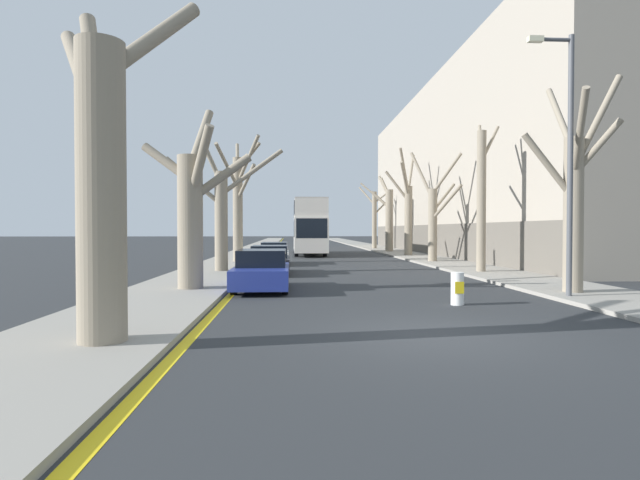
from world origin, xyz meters
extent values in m
plane|color=#2B2D30|center=(0.00, 0.00, 0.00)|extent=(300.00, 300.00, 0.00)
cube|color=gray|center=(-6.68, 50.00, 0.06)|extent=(3.49, 120.00, 0.12)
cube|color=gray|center=(6.68, 50.00, 0.06)|extent=(3.49, 120.00, 0.12)
cube|color=#9E9384|center=(13.43, 32.14, 7.13)|extent=(10.00, 44.96, 14.25)
cube|color=#5E584F|center=(8.41, 32.14, 1.25)|extent=(0.12, 44.06, 2.50)
cube|color=yellow|center=(-4.76, 50.00, 0.00)|extent=(0.24, 120.00, 0.01)
cylinder|color=gray|center=(-6.15, -0.75, 2.69)|extent=(0.84, 0.84, 5.38)
cylinder|color=gray|center=(-6.47, -0.20, 5.06)|extent=(1.03, 1.46, 2.44)
cylinder|color=gray|center=(-6.90, 0.37, 5.06)|extent=(1.86, 2.55, 2.65)
cylinder|color=gray|center=(-5.48, 0.01, 5.70)|extent=(1.68, 1.86, 2.07)
cylinder|color=gray|center=(-6.22, 7.29, 2.30)|extent=(0.84, 0.84, 4.59)
cylinder|color=gray|center=(-5.80, 6.74, 4.22)|extent=(1.23, 1.48, 2.48)
cylinder|color=gray|center=(-5.99, 7.91, 5.21)|extent=(0.82, 1.58, 2.37)
cylinder|color=gray|center=(-5.24, 7.39, 3.85)|extent=(2.17, 0.51, 1.71)
cylinder|color=gray|center=(-7.02, 7.50, 4.36)|extent=(1.85, 0.75, 1.41)
cylinder|color=gray|center=(-6.21, 14.61, 2.45)|extent=(0.63, 0.63, 4.91)
cylinder|color=gray|center=(-4.75, 14.98, 4.93)|extent=(3.09, 0.99, 2.43)
cylinder|color=gray|center=(-6.66, 14.37, 5.45)|extent=(1.20, 0.77, 2.26)
cylinder|color=gray|center=(-7.44, 14.34, 4.38)|extent=(2.66, 0.79, 2.31)
cylinder|color=gray|center=(-6.17, 21.75, 3.30)|extent=(0.61, 0.61, 6.60)
cylinder|color=gray|center=(-5.46, 20.83, 6.33)|extent=(1.68, 2.09, 2.80)
cylinder|color=gray|center=(-5.45, 21.25, 6.57)|extent=(1.67, 1.25, 1.73)
cylinder|color=gray|center=(-6.63, 20.35, 5.87)|extent=(1.18, 2.99, 2.44)
cylinder|color=gray|center=(-5.59, 20.91, 4.98)|extent=(1.41, 1.91, 2.13)
cylinder|color=gray|center=(-6.28, 22.68, 6.15)|extent=(0.46, 2.08, 3.30)
cylinder|color=gray|center=(6.12, 5.61, 2.51)|extent=(0.60, 0.60, 5.02)
cylinder|color=gray|center=(6.36, 6.85, 5.85)|extent=(0.72, 2.67, 2.81)
cylinder|color=gray|center=(6.86, 5.63, 5.52)|extent=(1.68, 0.25, 3.01)
cylinder|color=gray|center=(5.33, 5.65, 4.09)|extent=(1.76, 0.30, 2.16)
cylinder|color=gray|center=(6.69, 5.33, 4.66)|extent=(1.39, 0.83, 1.74)
cylinder|color=gray|center=(5.74, 4.67, 4.91)|extent=(1.02, 2.10, 2.42)
cylinder|color=gray|center=(6.19, 13.47, 3.39)|extent=(0.43, 0.43, 6.78)
cylinder|color=gray|center=(6.70, 13.75, 6.22)|extent=(1.20, 0.75, 1.83)
cylinder|color=gray|center=(6.41, 14.31, 4.56)|extent=(0.62, 1.79, 1.25)
cylinder|color=gray|center=(6.33, 13.98, 6.35)|extent=(0.46, 1.19, 1.83)
cylinder|color=gray|center=(6.08, 21.23, 2.33)|extent=(0.56, 0.56, 4.66)
cylinder|color=gray|center=(5.56, 21.91, 5.55)|extent=(1.30, 1.61, 3.21)
cylinder|color=gray|center=(7.05, 22.13, 4.18)|extent=(2.16, 2.02, 2.02)
cylinder|color=gray|center=(6.25, 22.19, 3.44)|extent=(0.57, 2.08, 1.75)
cylinder|color=gray|center=(6.76, 20.60, 5.56)|extent=(1.61, 1.51, 2.44)
cylinder|color=gray|center=(6.57, 20.02, 3.74)|extent=(1.21, 2.61, 2.08)
cylinder|color=gray|center=(6.29, 28.66, 2.74)|extent=(0.60, 0.60, 5.49)
cylinder|color=gray|center=(5.42, 28.77, 5.48)|extent=(1.93, 0.44, 2.44)
cylinder|color=gray|center=(5.80, 27.75, 5.89)|extent=(1.24, 2.08, 2.57)
cylinder|color=gray|center=(6.26, 29.43, 5.45)|extent=(0.28, 1.73, 3.27)
cylinder|color=gray|center=(6.69, 29.55, 6.67)|extent=(1.07, 2.01, 3.07)
cylinder|color=gray|center=(5.82, 27.99, 6.54)|extent=(1.23, 1.62, 3.46)
cylinder|color=gray|center=(6.16, 35.64, 2.89)|extent=(0.70, 0.70, 5.77)
cylinder|color=gray|center=(5.40, 36.04, 4.87)|extent=(1.79, 1.09, 1.73)
cylinder|color=gray|center=(5.86, 36.04, 6.05)|extent=(0.93, 1.11, 1.83)
cylinder|color=gray|center=(5.84, 36.45, 6.09)|extent=(0.94, 1.88, 2.23)
cylinder|color=gray|center=(6.04, 43.09, 3.08)|extent=(0.49, 0.49, 6.16)
cylinder|color=gray|center=(6.76, 42.94, 5.55)|extent=(1.59, 0.50, 1.30)
cylinder|color=gray|center=(5.33, 43.80, 5.74)|extent=(1.62, 1.63, 2.09)
cylinder|color=gray|center=(5.35, 43.44, 6.46)|extent=(1.56, 0.91, 1.43)
cylinder|color=gray|center=(6.93, 43.31, 4.63)|extent=(1.95, 0.64, 1.89)
cube|color=silver|center=(-1.32, 32.20, 1.68)|extent=(2.55, 10.63, 2.67)
cube|color=silver|center=(-1.32, 32.20, 3.71)|extent=(2.50, 10.42, 1.39)
cube|color=#B8B1A9|center=(-1.32, 32.20, 4.47)|extent=(2.50, 10.42, 0.12)
cube|color=black|center=(-1.32, 32.20, 2.20)|extent=(2.58, 9.36, 1.39)
cube|color=black|center=(-1.32, 32.20, 3.78)|extent=(2.58, 9.36, 1.06)
cube|color=black|center=(-1.32, 26.90, 2.20)|extent=(2.30, 0.06, 1.46)
cylinder|color=black|center=(-2.43, 29.01, 0.49)|extent=(0.30, 0.98, 0.98)
cylinder|color=black|center=(-0.22, 29.01, 0.49)|extent=(0.30, 0.98, 0.98)
cylinder|color=black|center=(-2.43, 35.18, 0.49)|extent=(0.30, 0.98, 0.98)
cylinder|color=black|center=(-0.22, 35.18, 0.49)|extent=(0.30, 0.98, 0.98)
cube|color=navy|center=(-3.85, 7.63, 0.50)|extent=(1.87, 4.11, 0.64)
cube|color=black|center=(-3.85, 7.88, 1.11)|extent=(1.64, 2.14, 0.57)
cylinder|color=black|center=(-4.67, 6.40, 0.31)|extent=(0.20, 0.62, 0.62)
cylinder|color=black|center=(-3.03, 6.40, 0.31)|extent=(0.20, 0.62, 0.62)
cylinder|color=black|center=(-4.67, 8.87, 0.31)|extent=(0.20, 0.62, 0.62)
cylinder|color=black|center=(-3.03, 8.87, 0.31)|extent=(0.20, 0.62, 0.62)
cube|color=black|center=(-3.85, 13.93, 0.48)|extent=(1.88, 4.25, 0.60)
cube|color=black|center=(-3.85, 14.19, 1.06)|extent=(1.66, 2.21, 0.56)
cylinder|color=black|center=(-4.68, 12.66, 0.31)|extent=(0.20, 0.62, 0.62)
cylinder|color=black|center=(-3.02, 12.66, 0.31)|extent=(0.20, 0.62, 0.62)
cylinder|color=black|center=(-4.68, 15.21, 0.31)|extent=(0.20, 0.62, 0.62)
cylinder|color=black|center=(-3.02, 15.21, 0.31)|extent=(0.20, 0.62, 0.62)
cube|color=silver|center=(-3.85, 20.46, 0.48)|extent=(1.73, 4.42, 0.59)
cube|color=black|center=(-3.85, 20.73, 1.05)|extent=(1.52, 2.30, 0.56)
cylinder|color=black|center=(-4.60, 19.14, 0.33)|extent=(0.20, 0.66, 0.66)
cylinder|color=black|center=(-3.09, 19.14, 0.33)|extent=(0.20, 0.66, 0.66)
cylinder|color=black|center=(-4.60, 21.79, 0.33)|extent=(0.20, 0.66, 0.66)
cylinder|color=black|center=(-3.09, 21.79, 0.33)|extent=(0.20, 0.66, 0.66)
cylinder|color=#4C4F54|center=(5.46, 4.68, 3.93)|extent=(0.16, 0.16, 7.85)
cylinder|color=#4C4F54|center=(4.91, 4.68, 7.70)|extent=(1.10, 0.11, 0.11)
cube|color=beige|center=(4.36, 4.68, 7.70)|extent=(0.44, 0.20, 0.16)
cylinder|color=white|center=(1.79, 3.86, 0.46)|extent=(0.36, 0.36, 0.91)
cube|color=yellow|center=(1.79, 3.68, 0.50)|extent=(0.25, 0.01, 0.33)
camera|label=1|loc=(-2.82, -9.72, 2.09)|focal=28.00mm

